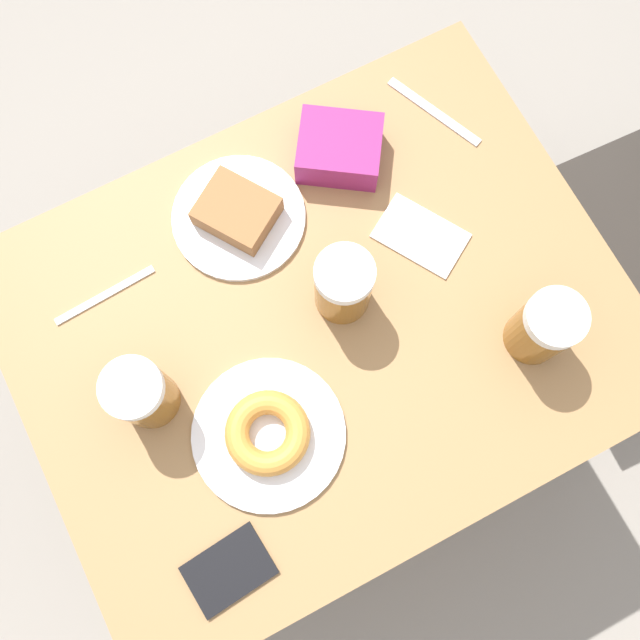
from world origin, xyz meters
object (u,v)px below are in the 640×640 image
at_px(beer_mug_right, 142,394).
at_px(fork, 105,295).
at_px(beer_mug_center, 544,327).
at_px(passport_near_edge, 229,570).
at_px(beer_mug_left, 343,285).
at_px(blue_pouch, 339,149).
at_px(plate_with_cake, 238,214).
at_px(plate_with_donut, 268,433).
at_px(napkin_folded, 421,236).
at_px(knife, 434,112).

distance_m(beer_mug_right, fork, 0.21).
bearing_deg(beer_mug_center, passport_near_edge, -80.65).
bearing_deg(fork, beer_mug_left, 62.01).
xyz_separation_m(beer_mug_center, blue_pouch, (-0.43, -0.13, -0.04)).
distance_m(plate_with_cake, blue_pouch, 0.21).
distance_m(plate_with_donut, beer_mug_left, 0.26).
bearing_deg(napkin_folded, plate_with_cake, -123.34).
height_order(knife, passport_near_edge, passport_near_edge).
relative_size(beer_mug_left, beer_mug_center, 1.00).
bearing_deg(beer_mug_left, beer_mug_center, 50.25).
relative_size(napkin_folded, passport_near_edge, 1.30).
relative_size(plate_with_donut, beer_mug_left, 1.71).
height_order(beer_mug_center, napkin_folded, beer_mug_center).
xyz_separation_m(beer_mug_right, blue_pouch, (-0.24, 0.46, -0.04)).
bearing_deg(beer_mug_left, fork, -117.99).
bearing_deg(knife, beer_mug_right, -69.90).
distance_m(plate_with_donut, napkin_folded, 0.42).
xyz_separation_m(plate_with_cake, plate_with_donut, (0.35, -0.12, -0.00)).
bearing_deg(passport_near_edge, napkin_folded, 122.76).
bearing_deg(plate_with_cake, napkin_folded, 56.66).
bearing_deg(beer_mug_center, beer_mug_right, -107.87).
bearing_deg(plate_with_donut, beer_mug_center, 82.87).
bearing_deg(blue_pouch, plate_with_cake, -83.93).
bearing_deg(blue_pouch, passport_near_edge, -41.43).
height_order(fork, knife, same).
xyz_separation_m(plate_with_cake, beer_mug_center, (0.41, 0.33, 0.05)).
distance_m(beer_mug_left, blue_pouch, 0.26).
height_order(beer_mug_center, passport_near_edge, beer_mug_center).
bearing_deg(napkin_folded, beer_mug_right, -84.91).
xyz_separation_m(napkin_folded, passport_near_edge, (0.34, -0.52, 0.00)).
distance_m(plate_with_donut, fork, 0.36).
bearing_deg(knife, beer_mug_center, -8.28).
distance_m(passport_near_edge, blue_pouch, 0.70).
distance_m(napkin_folded, passport_near_edge, 0.62).
bearing_deg(knife, plate_with_cake, -86.70).
bearing_deg(blue_pouch, beer_mug_left, -26.62).
relative_size(beer_mug_center, fork, 0.79).
bearing_deg(napkin_folded, beer_mug_center, 17.24).
distance_m(plate_with_cake, knife, 0.40).
relative_size(beer_mug_center, blue_pouch, 0.79).
relative_size(plate_with_donut, blue_pouch, 1.35).
bearing_deg(plate_with_cake, plate_with_donut, -18.49).
height_order(plate_with_donut, beer_mug_left, beer_mug_left).
bearing_deg(plate_with_donut, napkin_folded, 115.61).
bearing_deg(beer_mug_left, beer_mug_right, -88.19).
height_order(plate_with_donut, napkin_folded, plate_with_donut).
bearing_deg(fork, beer_mug_center, 56.77).
height_order(beer_mug_left, napkin_folded, beer_mug_left).
distance_m(beer_mug_center, knife, 0.44).
height_order(plate_with_cake, beer_mug_right, beer_mug_right).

